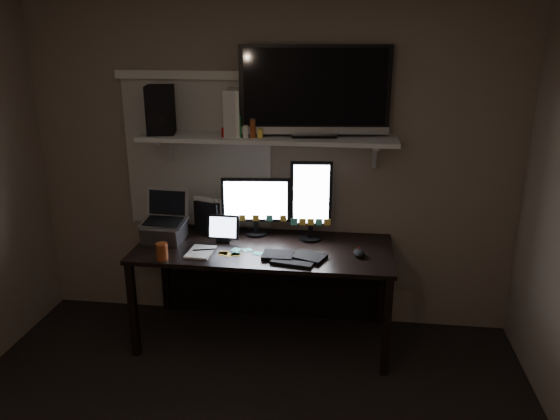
% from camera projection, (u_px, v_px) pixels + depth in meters
% --- Properties ---
extents(back_wall, '(3.60, 0.00, 3.60)m').
position_uv_depth(back_wall, '(271.00, 163.00, 4.03)').
color(back_wall, '#716151').
rests_on(back_wall, floor).
extents(window_blinds, '(1.10, 0.02, 1.10)m').
position_uv_depth(window_blinds, '(198.00, 154.00, 4.07)').
color(window_blinds, beige).
rests_on(window_blinds, back_wall).
extents(desk, '(1.80, 0.75, 0.73)m').
position_uv_depth(desk, '(267.00, 263.00, 4.01)').
color(desk, black).
rests_on(desk, floor).
extents(wall_shelf, '(1.80, 0.35, 0.03)m').
position_uv_depth(wall_shelf, '(267.00, 138.00, 3.80)').
color(wall_shelf, silver).
rests_on(wall_shelf, back_wall).
extents(monitor_landscape, '(0.51, 0.10, 0.44)m').
position_uv_depth(monitor_landscape, '(256.00, 206.00, 4.01)').
color(monitor_landscape, black).
rests_on(monitor_landscape, desk).
extents(monitor_portrait, '(0.30, 0.08, 0.59)m').
position_uv_depth(monitor_portrait, '(311.00, 201.00, 3.89)').
color(monitor_portrait, black).
rests_on(monitor_portrait, desk).
extents(keyboard, '(0.45, 0.25, 0.03)m').
position_uv_depth(keyboard, '(294.00, 256.00, 3.65)').
color(keyboard, black).
rests_on(keyboard, desk).
extents(mouse, '(0.09, 0.13, 0.04)m').
position_uv_depth(mouse, '(359.00, 253.00, 3.68)').
color(mouse, black).
rests_on(mouse, desk).
extents(notepad, '(0.18, 0.24, 0.01)m').
position_uv_depth(notepad, '(201.00, 252.00, 3.73)').
color(notepad, beige).
rests_on(notepad, desk).
extents(tablet, '(0.23, 0.10, 0.20)m').
position_uv_depth(tablet, '(223.00, 228.00, 3.91)').
color(tablet, black).
rests_on(tablet, desk).
extents(file_sorter, '(0.22, 0.15, 0.26)m').
position_uv_depth(file_sorter, '(209.00, 215.00, 4.10)').
color(file_sorter, black).
rests_on(file_sorter, desk).
extents(laptop, '(0.33, 0.27, 0.35)m').
position_uv_depth(laptop, '(163.00, 218.00, 3.90)').
color(laptop, '#AEAEB3').
rests_on(laptop, desk).
extents(cup, '(0.10, 0.10, 0.11)m').
position_uv_depth(cup, '(162.00, 252.00, 3.61)').
color(cup, brown).
rests_on(cup, desk).
extents(sticky_notes, '(0.31, 0.27, 0.00)m').
position_uv_depth(sticky_notes, '(242.00, 251.00, 3.76)').
color(sticky_notes, yellow).
rests_on(sticky_notes, desk).
extents(tv, '(1.04, 0.30, 0.61)m').
position_uv_depth(tv, '(315.00, 91.00, 3.69)').
color(tv, black).
rests_on(tv, wall_shelf).
extents(game_console, '(0.13, 0.28, 0.32)m').
position_uv_depth(game_console, '(234.00, 112.00, 3.80)').
color(game_console, beige).
rests_on(game_console, wall_shelf).
extents(speaker, '(0.23, 0.26, 0.34)m').
position_uv_depth(speaker, '(161.00, 110.00, 3.84)').
color(speaker, black).
rests_on(speaker, wall_shelf).
extents(bottles, '(0.24, 0.08, 0.15)m').
position_uv_depth(bottles, '(242.00, 127.00, 3.72)').
color(bottles, '#A50F0C').
rests_on(bottles, wall_shelf).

